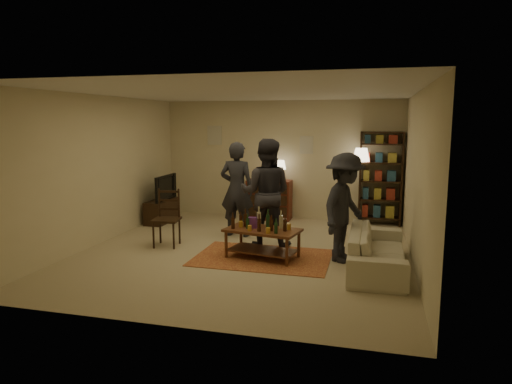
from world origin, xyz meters
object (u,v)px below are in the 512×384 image
(coffee_table, at_px, (262,233))
(tv_stand, at_px, (162,205))
(floor_lamp, at_px, (361,160))
(person_right, at_px, (266,193))
(person_left, at_px, (237,189))
(dresser, at_px, (269,199))
(bookshelf, at_px, (380,177))
(sofa, at_px, (377,250))
(dining_chair, at_px, (167,215))
(person_by_sofa, at_px, (345,208))

(coffee_table, height_order, tv_stand, tv_stand)
(floor_lamp, relative_size, person_right, 0.86)
(person_left, xyz_separation_m, person_right, (0.72, -0.58, 0.04))
(dresser, xyz_separation_m, bookshelf, (2.44, 0.07, 0.56))
(dresser, relative_size, person_right, 0.70)
(bookshelf, height_order, person_left, bookshelf)
(tv_stand, bearing_deg, sofa, -25.34)
(dining_chair, xyz_separation_m, dresser, (1.28, 2.66, -0.08))
(tv_stand, height_order, floor_lamp, floor_lamp)
(coffee_table, height_order, sofa, coffee_table)
(coffee_table, xyz_separation_m, person_by_sofa, (1.31, 0.17, 0.45))
(dining_chair, height_order, tv_stand, tv_stand)
(bookshelf, bearing_deg, person_by_sofa, -101.15)
(floor_lamp, bearing_deg, coffee_table, -116.56)
(coffee_table, relative_size, tv_stand, 1.23)
(floor_lamp, distance_m, person_right, 2.73)
(tv_stand, bearing_deg, person_left, -20.82)
(dining_chair, distance_m, person_by_sofa, 3.17)
(coffee_table, relative_size, person_left, 0.70)
(coffee_table, xyz_separation_m, person_right, (-0.11, 0.73, 0.54))
(coffee_table, height_order, dining_chair, dining_chair)
(coffee_table, distance_m, floor_lamp, 3.41)
(dresser, height_order, floor_lamp, floor_lamp)
(tv_stand, relative_size, person_right, 0.55)
(person_left, bearing_deg, bookshelf, -145.81)
(sofa, distance_m, person_right, 2.23)
(tv_stand, xyz_separation_m, person_left, (1.98, -0.75, 0.54))
(tv_stand, distance_m, bookshelf, 4.84)
(dining_chair, bearing_deg, person_by_sofa, -10.58)
(dresser, height_order, person_right, person_right)
(dining_chair, relative_size, person_right, 0.54)
(coffee_table, distance_m, dining_chair, 1.87)
(coffee_table, xyz_separation_m, person_left, (-0.83, 1.32, 0.50))
(bookshelf, bearing_deg, dresser, -178.43)
(coffee_table, xyz_separation_m, bookshelf, (1.88, 3.05, 0.61))
(bookshelf, relative_size, floor_lamp, 1.21)
(floor_lamp, relative_size, person_left, 0.90)
(floor_lamp, bearing_deg, dining_chair, -141.86)
(tv_stand, xyz_separation_m, sofa, (4.64, -2.20, -0.08))
(dining_chair, bearing_deg, floor_lamp, 30.44)
(person_left, xyz_separation_m, person_by_sofa, (2.14, -1.15, -0.05))
(dresser, relative_size, bookshelf, 0.67)
(floor_lamp, relative_size, sofa, 0.80)
(coffee_table, xyz_separation_m, dresser, (-0.56, 2.98, 0.05))
(floor_lamp, xyz_separation_m, person_left, (-2.29, -1.60, -0.48))
(bookshelf, distance_m, floor_lamp, 0.58)
(person_by_sofa, bearing_deg, coffee_table, 118.51)
(dining_chair, relative_size, floor_lamp, 0.63)
(tv_stand, height_order, dresser, dresser)
(sofa, distance_m, person_by_sofa, 0.83)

